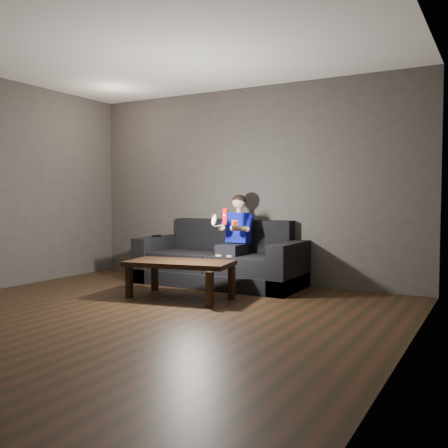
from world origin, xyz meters
The scene contains 10 objects.
floor centered at (0.00, 0.00, 0.00)m, with size 5.00×5.00×0.00m, color black.
back_wall centered at (0.00, 2.50, 1.35)m, with size 5.00×0.04×2.70m, color #3E3A37.
right_wall centered at (2.50, 0.00, 1.35)m, with size 0.04×5.00×2.70m, color #3E3A37.
ceiling centered at (0.00, 0.00, 2.70)m, with size 5.00×5.00×0.02m, color white.
sofa centered at (-0.19, 2.07, 0.28)m, with size 2.24×0.97×0.87m.
child centered at (0.06, 2.01, 0.73)m, with size 0.45×0.55×1.10m.
wii_remote_red centered at (0.15, 1.58, 0.94)m, with size 0.07×0.09×0.21m.
nunchuk_white centered at (-0.01, 1.58, 0.90)m, with size 0.07×0.10×0.16m.
wii_remote_black centered at (-1.20, 1.98, 0.63)m, with size 0.06×0.15×0.03m.
coffee_table centered at (-0.13, 1.00, 0.38)m, with size 1.30×0.81×0.44m.
Camera 1 is at (3.11, -3.77, 1.17)m, focal length 40.00 mm.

